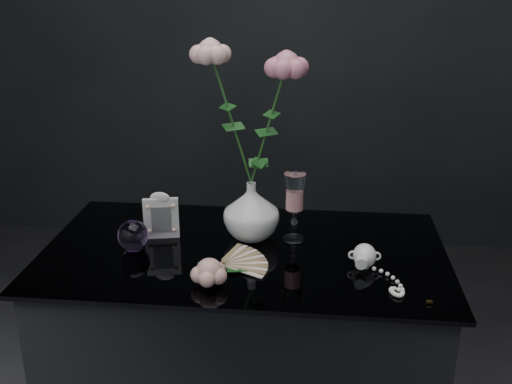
# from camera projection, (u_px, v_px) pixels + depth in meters

# --- Properties ---
(table) EXTENTS (1.05, 0.58, 0.76)m
(table) POSITION_uv_depth(u_px,v_px,m) (245.00, 370.00, 1.70)
(table) COLOR black
(table) RESTS_ON ground
(vase) EXTENTS (0.19, 0.19, 0.16)m
(vase) POSITION_uv_depth(u_px,v_px,m) (251.00, 211.00, 1.61)
(vase) COLOR white
(vase) RESTS_ON table
(wine_glass) EXTENTS (0.07, 0.07, 0.19)m
(wine_glass) POSITION_uv_depth(u_px,v_px,m) (294.00, 207.00, 1.59)
(wine_glass) COLOR white
(wine_glass) RESTS_ON table
(picture_frame) EXTENTS (0.11, 0.10, 0.13)m
(picture_frame) POSITION_uv_depth(u_px,v_px,m) (161.00, 215.00, 1.61)
(picture_frame) COLOR silver
(picture_frame) RESTS_ON table
(paperweight) EXTENTS (0.10, 0.10, 0.08)m
(paperweight) POSITION_uv_depth(u_px,v_px,m) (133.00, 235.00, 1.56)
(paperweight) COLOR #956CAF
(paperweight) RESTS_ON table
(paper_fan) EXTENTS (0.22, 0.18, 0.02)m
(paper_fan) POSITION_uv_depth(u_px,v_px,m) (224.00, 264.00, 1.47)
(paper_fan) COLOR #FEF6CB
(paper_fan) RESTS_ON table
(loose_rose) EXTENTS (0.20, 0.23, 0.06)m
(loose_rose) POSITION_uv_depth(u_px,v_px,m) (209.00, 272.00, 1.39)
(loose_rose) COLOR #DD9D8F
(loose_rose) RESTS_ON table
(pearl_jar) EXTENTS (0.20, 0.21, 0.06)m
(pearl_jar) POSITION_uv_depth(u_px,v_px,m) (365.00, 255.00, 1.48)
(pearl_jar) COLOR white
(pearl_jar) RESTS_ON table
(roses) EXTENTS (0.27, 0.12, 0.43)m
(roses) POSITION_uv_depth(u_px,v_px,m) (250.00, 107.00, 1.50)
(roses) COLOR #FEB8AD
(roses) RESTS_ON vase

